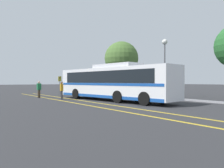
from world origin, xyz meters
TOP-DOWN VIEW (x-y plane):
  - ground_plane at (0.00, 0.00)m, footprint 220.00×220.00m
  - lane_strip_0 at (0.22, -2.29)m, footprint 32.74×0.20m
  - lane_strip_1 at (0.22, -3.80)m, footprint 32.74×0.20m
  - curb_strip at (0.22, 5.30)m, footprint 40.74×0.36m
  - transit_bus at (0.24, -0.09)m, footprint 13.22×4.07m
  - parked_car_0 at (-11.34, 3.42)m, footprint 4.06×2.06m
  - parked_car_1 at (-4.95, 3.27)m, footprint 4.43×2.11m
  - pedestrian_0 at (-3.57, -3.27)m, footprint 0.45×0.29m
  - pedestrian_1 at (-7.17, -4.27)m, footprint 0.32×0.46m
  - bus_stop_sign at (-7.54, -1.78)m, footprint 0.08×0.40m
  - street_lamp at (0.98, 6.16)m, footprint 0.57×0.57m
  - tree_1 at (-8.43, 7.96)m, footprint 4.85×4.85m

SIDE VIEW (x-z plane):
  - ground_plane at x=0.00m, z-range 0.00..0.00m
  - lane_strip_0 at x=0.22m, z-range 0.00..0.01m
  - lane_strip_1 at x=0.22m, z-range 0.00..0.01m
  - curb_strip at x=0.22m, z-range 0.00..0.15m
  - parked_car_1 at x=-4.95m, z-range 0.00..1.44m
  - parked_car_0 at x=-11.34m, z-range 0.00..1.45m
  - pedestrian_0 at x=-3.57m, z-range 0.12..1.83m
  - pedestrian_1 at x=-7.17m, z-range 0.12..1.87m
  - bus_stop_sign at x=-7.54m, z-range 0.31..2.67m
  - transit_bus at x=0.24m, z-range 0.04..3.31m
  - street_lamp at x=0.98m, z-range 1.64..7.77m
  - tree_1 at x=-8.43m, z-range 1.30..8.77m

